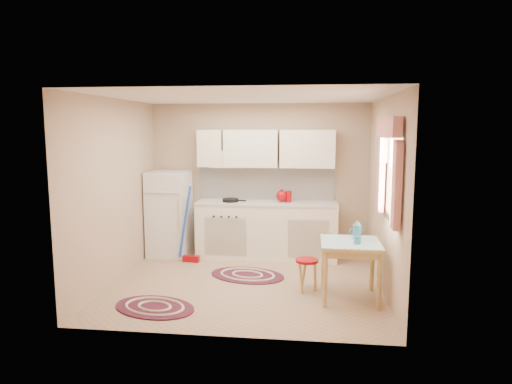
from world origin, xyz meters
The scene contains 14 objects.
room_shell centered at (0.16, 0.24, 1.60)m, with size 3.64×3.60×2.52m.
fridge centered at (-1.45, 1.25, 0.70)m, with size 0.65×0.60×1.40m, color white.
broom centered at (-1.00, 0.90, 0.60)m, with size 0.28×0.12×1.20m, color blue, non-canonical shape.
base_cabinets centered at (0.16, 1.30, 0.44)m, with size 2.25×0.60×0.88m, color white.
countertop centered at (0.16, 1.30, 0.90)m, with size 2.27×0.62×0.04m, color #B8B7AF.
frying_pan centered at (-0.42, 1.25, 0.94)m, with size 0.26×0.26×0.05m, color black.
red_kettle centered at (0.40, 1.30, 1.02)m, with size 0.20×0.18×0.20m, color #94050A, non-canonical shape.
red_canister centered at (0.51, 1.30, 1.00)m, with size 0.10×0.10×0.16m, color #94050A.
table centered at (1.35, -0.39, 0.36)m, with size 0.72×0.72×0.72m, color tan.
stool centered at (0.82, -0.17, 0.21)m, with size 0.30×0.30×0.42m, color #94050A.
coffee_pot centered at (1.44, -0.27, 0.85)m, with size 0.13×0.11×0.25m, color teal, non-canonical shape.
mug centered at (1.42, -0.49, 0.77)m, with size 0.08×0.08×0.10m, color teal.
rug_center centered at (-0.02, 0.33, 0.01)m, with size 1.09×0.72×0.02m, color maroon, non-canonical shape.
rug_left centered at (-0.95, -0.96, 0.01)m, with size 1.01×0.68×0.02m, color maroon, non-canonical shape.
Camera 1 is at (0.84, -5.92, 2.11)m, focal length 32.00 mm.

